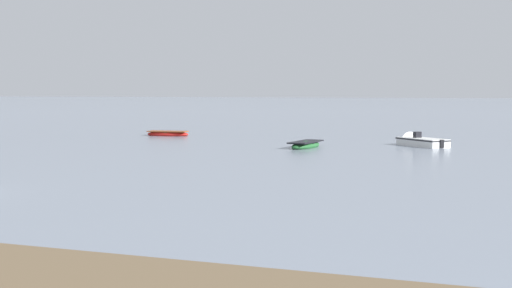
{
  "coord_description": "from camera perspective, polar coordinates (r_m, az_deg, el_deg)",
  "views": [
    {
      "loc": [
        23.07,
        -22.24,
        4.64
      ],
      "look_at": [
        5.97,
        26.83,
        0.42
      ],
      "focal_mm": 46.46,
      "sensor_mm": 36.0,
      "label": 1
    }
  ],
  "objects": [
    {
      "name": "rowboat_moored_2",
      "position": [
        68.32,
        -7.6,
        0.87
      ],
      "size": [
        4.55,
        1.97,
        0.7
      ],
      "rotation": [
        0.0,
        0.0,
        3.25
      ],
      "color": "red",
      "rests_on": "ground"
    },
    {
      "name": "rowboat_moored_0",
      "position": [
        53.91,
        4.3,
        -0.1
      ],
      "size": [
        2.13,
        4.78,
        0.73
      ],
      "rotation": [
        0.0,
        0.0,
        1.45
      ],
      "color": "#23602D",
      "rests_on": "ground"
    },
    {
      "name": "motorboat_moored_0",
      "position": [
        57.39,
        13.63,
        0.13
      ],
      "size": [
        5.15,
        5.12,
        1.85
      ],
      "rotation": [
        0.0,
        0.0,
        2.36
      ],
      "color": "white",
      "rests_on": "ground"
    }
  ]
}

